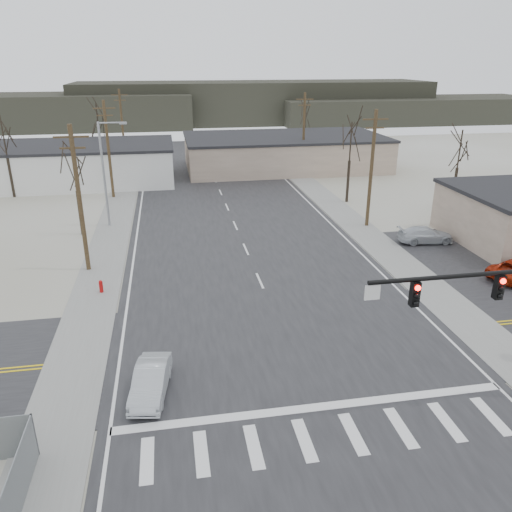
{
  "coord_description": "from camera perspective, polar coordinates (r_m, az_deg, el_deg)",
  "views": [
    {
      "loc": [
        -5.53,
        -21.8,
        13.84
      ],
      "look_at": [
        -0.59,
        6.09,
        2.6
      ],
      "focal_mm": 35.0,
      "sensor_mm": 36.0,
      "label": 1
    }
  ],
  "objects": [
    {
      "name": "sidewalk_left",
      "position": [
        44.31,
        -16.11,
        2.61
      ],
      "size": [
        3.0,
        90.0,
        0.06
      ],
      "primitive_type": "cube",
      "color": "gray",
      "rests_on": "ground"
    },
    {
      "name": "car_far_b",
      "position": [
        74.93,
        -5.58,
        11.43
      ],
      "size": [
        1.84,
        3.85,
        1.27
      ],
      "primitive_type": "imported",
      "rotation": [
        0.0,
        0.0,
        -0.09
      ],
      "color": "black",
      "rests_on": "main_road"
    },
    {
      "name": "tree_right_mid",
      "position": [
        51.7,
        10.76,
        12.48
      ],
      "size": [
        3.74,
        3.74,
        8.33
      ],
      "color": "black",
      "rests_on": "ground"
    },
    {
      "name": "car_far_a",
      "position": [
        66.97,
        -3.18,
        10.4
      ],
      "size": [
        2.2,
        5.36,
        1.55
      ],
      "primitive_type": "imported",
      "rotation": [
        0.0,
        0.0,
        3.15
      ],
      "color": "black",
      "rests_on": "main_road"
    },
    {
      "name": "hill_left",
      "position": [
        118.01,
        -25.34,
        14.64
      ],
      "size": [
        70.0,
        18.0,
        7.0
      ],
      "primitive_type": "cube",
      "color": "#333026",
      "rests_on": "ground"
    },
    {
      "name": "upole_left_d",
      "position": [
        74.54,
        -15.04,
        14.3
      ],
      "size": [
        2.2,
        0.3,
        10.0
      ],
      "color": "#4E3D24",
      "rests_on": "ground"
    },
    {
      "name": "building_left_far",
      "position": [
        63.74,
        -19.62,
        9.94
      ],
      "size": [
        22.3,
        12.3,
        4.5
      ],
      "color": "silver",
      "rests_on": "ground"
    },
    {
      "name": "tree_left_mid",
      "position": [
        58.67,
        -26.88,
        11.98
      ],
      "size": [
        3.96,
        3.96,
        8.82
      ],
      "color": "black",
      "rests_on": "ground"
    },
    {
      "name": "streetlight_main",
      "position": [
        44.97,
        -16.81,
        9.51
      ],
      "size": [
        2.4,
        0.25,
        9.0
      ],
      "color": "gray",
      "rests_on": "ground"
    },
    {
      "name": "tree_right_far",
      "position": [
        77.05,
        5.68,
        15.39
      ],
      "size": [
        3.52,
        3.52,
        7.84
      ],
      "color": "black",
      "rests_on": "ground"
    },
    {
      "name": "sidewalk_right",
      "position": [
        46.89,
        10.59,
        4.14
      ],
      "size": [
        3.0,
        90.0,
        0.06
      ],
      "primitive_type": "cube",
      "color": "gray",
      "rests_on": "ground"
    },
    {
      "name": "upole_left_b",
      "position": [
        35.39,
        -19.55,
        6.3
      ],
      "size": [
        2.2,
        0.3,
        10.0
      ],
      "color": "#4E3D24",
      "rests_on": "ground"
    },
    {
      "name": "fire_hydrant",
      "position": [
        33.0,
        -17.29,
        -3.34
      ],
      "size": [
        0.24,
        0.24,
        0.87
      ],
      "color": "#A50C0C",
      "rests_on": "ground"
    },
    {
      "name": "sedan_crossing",
      "position": [
        22.98,
        -11.95,
        -13.8
      ],
      "size": [
        1.94,
        4.07,
        1.29
      ],
      "primitive_type": "imported",
      "rotation": [
        0.0,
        0.0,
        -0.15
      ],
      "color": "#AAB0B5",
      "rests_on": "main_road"
    },
    {
      "name": "car_parked_silver",
      "position": [
        42.23,
        18.81,
        2.28
      ],
      "size": [
        4.52,
        2.18,
        1.27
      ],
      "primitive_type": "imported",
      "rotation": [
        0.0,
        0.0,
        1.48
      ],
      "color": "#B0B5BB",
      "rests_on": "parking_lot"
    },
    {
      "name": "tree_left_far",
      "position": [
        68.74,
        -17.62,
        14.36
      ],
      "size": [
        3.96,
        3.96,
        8.82
      ],
      "color": "black",
      "rests_on": "ground"
    },
    {
      "name": "tree_lot",
      "position": [
        52.39,
        22.25,
        11.01
      ],
      "size": [
        3.52,
        3.52,
        7.84
      ],
      "color": "black",
      "rests_on": "ground"
    },
    {
      "name": "building_right_far",
      "position": [
        68.61,
        3.26,
        11.8
      ],
      "size": [
        26.3,
        14.3,
        4.3
      ],
      "color": "tan",
      "rests_on": "ground"
    },
    {
      "name": "main_road",
      "position": [
        39.7,
        -1.4,
        1.27
      ],
      "size": [
        18.0,
        110.0,
        0.05
      ],
      "primitive_type": "cube",
      "color": "black",
      "rests_on": "ground"
    },
    {
      "name": "upole_right_b",
      "position": [
        64.68,
        5.48,
        13.9
      ],
      "size": [
        2.2,
        0.3,
        10.0
      ],
      "color": "#4E3D24",
      "rests_on": "ground"
    },
    {
      "name": "upole_left_c",
      "position": [
        54.81,
        -16.52,
        11.73
      ],
      "size": [
        2.2,
        0.3,
        10.0
      ],
      "color": "#4E3D24",
      "rests_on": "ground"
    },
    {
      "name": "ground",
      "position": [
        26.41,
        3.63,
        -10.01
      ],
      "size": [
        140.0,
        140.0,
        0.0
      ],
      "primitive_type": "plane",
      "color": "silver",
      "rests_on": "ground"
    },
    {
      "name": "tree_left_near",
      "position": [
        43.33,
        -20.0,
        8.89
      ],
      "size": [
        3.3,
        3.3,
        7.35
      ],
      "color": "black",
      "rests_on": "ground"
    },
    {
      "name": "hill_center",
      "position": [
        119.94,
        -0.16,
        17.18
      ],
      "size": [
        80.0,
        18.0,
        9.0
      ],
      "primitive_type": "cube",
      "color": "#333026",
      "rests_on": "ground"
    },
    {
      "name": "upole_right_a",
      "position": [
        44.14,
        13.06,
        9.84
      ],
      "size": [
        2.2,
        0.3,
        10.0
      ],
      "color": "#4E3D24",
      "rests_on": "ground"
    },
    {
      "name": "cross_road",
      "position": [
        26.4,
        3.63,
        -9.97
      ],
      "size": [
        90.0,
        10.0,
        0.04
      ],
      "primitive_type": "cube",
      "color": "black",
      "rests_on": "ground"
    },
    {
      "name": "hill_right",
      "position": [
        125.32,
        16.95,
        15.68
      ],
      "size": [
        60.0,
        18.0,
        5.5
      ],
      "primitive_type": "cube",
      "color": "#333026",
      "rests_on": "ground"
    }
  ]
}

